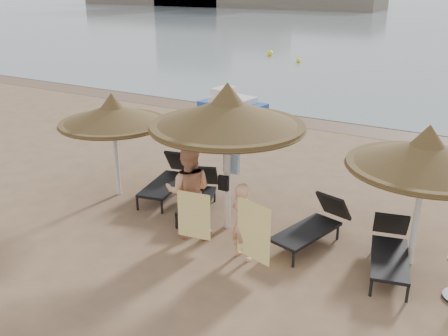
{
  "coord_description": "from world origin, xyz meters",
  "views": [
    {
      "loc": [
        5.06,
        -7.84,
        5.06
      ],
      "look_at": [
        -0.14,
        1.2,
        1.08
      ],
      "focal_mm": 40.0,
      "sensor_mm": 36.0,
      "label": 1
    }
  ],
  "objects_px": {
    "person_right": "(243,216)",
    "pedal_boat": "(232,107)",
    "person_left": "(188,184)",
    "lounger_near_right": "(314,224)",
    "lounger_far_left": "(169,178)",
    "palapa_center": "(227,114)",
    "palapa_right": "(426,155)",
    "lounger_far_right": "(390,248)",
    "lounger_near_left": "(199,193)",
    "palapa_left": "(113,115)"
  },
  "relations": [
    {
      "from": "person_right",
      "to": "pedal_boat",
      "type": "distance_m",
      "value": 10.38
    },
    {
      "from": "person_left",
      "to": "lounger_near_right",
      "type": "bearing_deg",
      "value": 178.16
    },
    {
      "from": "person_right",
      "to": "pedal_boat",
      "type": "bearing_deg",
      "value": -40.79
    },
    {
      "from": "lounger_far_left",
      "to": "person_left",
      "type": "height_order",
      "value": "person_left"
    },
    {
      "from": "palapa_center",
      "to": "person_right",
      "type": "bearing_deg",
      "value": -47.75
    },
    {
      "from": "palapa_right",
      "to": "person_left",
      "type": "relative_size",
      "value": 1.2
    },
    {
      "from": "lounger_far_left",
      "to": "palapa_right",
      "type": "bearing_deg",
      "value": -15.41
    },
    {
      "from": "palapa_center",
      "to": "lounger_near_right",
      "type": "xyz_separation_m",
      "value": [
        1.86,
        0.31,
        -2.12
      ]
    },
    {
      "from": "palapa_right",
      "to": "lounger_far_right",
      "type": "height_order",
      "value": "palapa_right"
    },
    {
      "from": "palapa_right",
      "to": "lounger_far_left",
      "type": "height_order",
      "value": "palapa_right"
    },
    {
      "from": "palapa_center",
      "to": "person_right",
      "type": "distance_m",
      "value": 2.09
    },
    {
      "from": "palapa_right",
      "to": "lounger_near_left",
      "type": "relative_size",
      "value": 1.34
    },
    {
      "from": "palapa_left",
      "to": "person_left",
      "type": "relative_size",
      "value": 1.13
    },
    {
      "from": "lounger_far_right",
      "to": "lounger_near_left",
      "type": "bearing_deg",
      "value": 162.11
    },
    {
      "from": "lounger_near_right",
      "to": "palapa_left",
      "type": "bearing_deg",
      "value": -163.43
    },
    {
      "from": "palapa_left",
      "to": "lounger_near_left",
      "type": "xyz_separation_m",
      "value": [
        2.19,
        0.3,
        -1.65
      ]
    },
    {
      "from": "lounger_far_right",
      "to": "pedal_boat",
      "type": "distance_m",
      "value": 11.03
    },
    {
      "from": "palapa_right",
      "to": "person_left",
      "type": "xyz_separation_m",
      "value": [
        -4.24,
        -1.14,
        -1.02
      ]
    },
    {
      "from": "lounger_near_left",
      "to": "person_left",
      "type": "height_order",
      "value": "person_left"
    },
    {
      "from": "palapa_center",
      "to": "palapa_right",
      "type": "distance_m",
      "value": 3.78
    },
    {
      "from": "palapa_right",
      "to": "person_left",
      "type": "bearing_deg",
      "value": -164.98
    },
    {
      "from": "palapa_right",
      "to": "lounger_near_right",
      "type": "distance_m",
      "value": 2.59
    },
    {
      "from": "person_right",
      "to": "lounger_far_left",
      "type": "bearing_deg",
      "value": -12.07
    },
    {
      "from": "pedal_boat",
      "to": "person_left",
      "type": "bearing_deg",
      "value": -56.58
    },
    {
      "from": "lounger_far_right",
      "to": "palapa_center",
      "type": "bearing_deg",
      "value": 168.67
    },
    {
      "from": "palapa_center",
      "to": "pedal_boat",
      "type": "bearing_deg",
      "value": 118.41
    },
    {
      "from": "palapa_right",
      "to": "pedal_boat",
      "type": "relative_size",
      "value": 1.05
    },
    {
      "from": "lounger_near_right",
      "to": "person_left",
      "type": "xyz_separation_m",
      "value": [
        -2.37,
        -1.02,
        0.75
      ]
    },
    {
      "from": "lounger_far_left",
      "to": "pedal_boat",
      "type": "relative_size",
      "value": 0.83
    },
    {
      "from": "lounger_far_left",
      "to": "lounger_far_right",
      "type": "distance_m",
      "value": 5.59
    },
    {
      "from": "palapa_left",
      "to": "palapa_right",
      "type": "distance_m",
      "value": 6.95
    },
    {
      "from": "palapa_left",
      "to": "lounger_far_left",
      "type": "xyz_separation_m",
      "value": [
        1.07,
        0.67,
        -1.63
      ]
    },
    {
      "from": "palapa_right",
      "to": "lounger_near_left",
      "type": "xyz_separation_m",
      "value": [
        -4.76,
        0.04,
        -1.78
      ]
    },
    {
      "from": "pedal_boat",
      "to": "palapa_right",
      "type": "bearing_deg",
      "value": -33.4
    },
    {
      "from": "pedal_boat",
      "to": "lounger_far_right",
      "type": "bearing_deg",
      "value": -35.84
    },
    {
      "from": "palapa_right",
      "to": "person_right",
      "type": "distance_m",
      "value": 3.42
    },
    {
      "from": "lounger_far_right",
      "to": "person_right",
      "type": "distance_m",
      "value": 2.78
    },
    {
      "from": "palapa_left",
      "to": "lounger_near_right",
      "type": "bearing_deg",
      "value": 1.51
    },
    {
      "from": "palapa_right",
      "to": "person_right",
      "type": "relative_size",
      "value": 1.52
    },
    {
      "from": "person_left",
      "to": "palapa_center",
      "type": "bearing_deg",
      "value": -150.97
    },
    {
      "from": "person_left",
      "to": "palapa_right",
      "type": "bearing_deg",
      "value": 169.94
    },
    {
      "from": "palapa_center",
      "to": "pedal_boat",
      "type": "xyz_separation_m",
      "value": [
        -4.32,
        7.98,
        -2.1
      ]
    },
    {
      "from": "lounger_far_right",
      "to": "pedal_boat",
      "type": "xyz_separation_m",
      "value": [
        -7.72,
        7.88,
        0.03
      ]
    },
    {
      "from": "palapa_center",
      "to": "lounger_near_left",
      "type": "relative_size",
      "value": 1.56
    },
    {
      "from": "palapa_right",
      "to": "person_left",
      "type": "distance_m",
      "value": 4.51
    },
    {
      "from": "palapa_center",
      "to": "lounger_far_left",
      "type": "xyz_separation_m",
      "value": [
        -2.14,
        0.85,
        -2.1
      ]
    },
    {
      "from": "lounger_far_right",
      "to": "person_right",
      "type": "relative_size",
      "value": 1.12
    },
    {
      "from": "person_left",
      "to": "pedal_boat",
      "type": "relative_size",
      "value": 0.88
    },
    {
      "from": "lounger_near_left",
      "to": "pedal_boat",
      "type": "relative_size",
      "value": 0.78
    },
    {
      "from": "lounger_near_right",
      "to": "lounger_far_right",
      "type": "xyz_separation_m",
      "value": [
        1.55,
        -0.21,
        -0.01
      ]
    }
  ]
}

